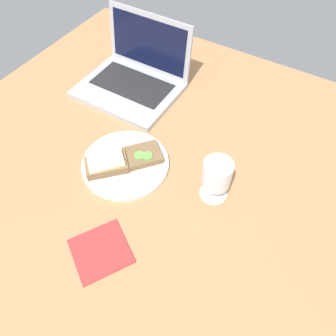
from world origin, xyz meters
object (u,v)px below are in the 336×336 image
object	(u,v)px
laptop	(134,78)
napkin	(101,251)
plate	(126,164)
sandwich_with_cucumber	(143,155)
wine_glass	(217,176)
sandwich_with_cheese	(107,164)

from	to	relation	value
laptop	napkin	size ratio (longest dim) A/B	2.54
laptop	napkin	world-z (taller)	laptop
plate	laptop	xyz separation A→B (cm)	(-17.74, 30.26, 3.13)
plate	napkin	distance (cm)	26.38
plate	napkin	size ratio (longest dim) A/B	1.93
plate	sandwich_with_cucumber	size ratio (longest dim) A/B	1.94
sandwich_with_cucumber	laptop	bearing A→B (deg)	128.76
wine_glass	napkin	world-z (taller)	wine_glass
laptop	napkin	bearing A→B (deg)	-62.97
sandwich_with_cheese	laptop	size ratio (longest dim) A/B	0.40
sandwich_with_cheese	laptop	distance (cm)	37.33
wine_glass	laptop	world-z (taller)	laptop
laptop	wine_glass	bearing A→B (deg)	-30.79
sandwich_with_cucumber	napkin	distance (cm)	29.34
sandwich_with_cucumber	napkin	bearing A→B (deg)	-76.44
plate	sandwich_with_cheese	distance (cm)	5.70
sandwich_with_cheese	laptop	xyz separation A→B (cm)	(-14.52, 34.38, 0.88)
wine_glass	napkin	distance (cm)	33.61
laptop	napkin	distance (cm)	61.42
sandwich_with_cucumber	sandwich_with_cheese	distance (cm)	10.49
plate	sandwich_with_cheese	size ratio (longest dim) A/B	1.92
wine_glass	laptop	distance (cm)	50.90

